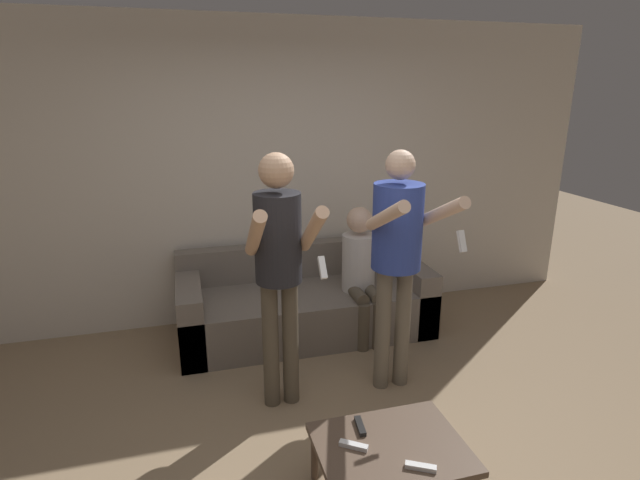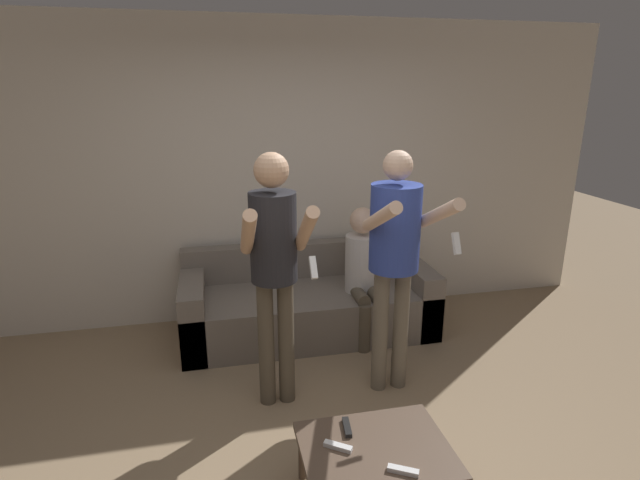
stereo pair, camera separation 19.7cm
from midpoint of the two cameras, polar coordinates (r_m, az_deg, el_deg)
ground_plane at (r=3.16m, az=2.41°, el=-25.03°), size 14.00×14.00×0.00m
wall_back at (r=4.59m, az=-4.47°, el=7.42°), size 6.40×0.06×2.70m
couch at (r=4.50m, az=-0.15°, el=-7.32°), size 2.18×0.89×0.73m
person_standing_left at (r=3.20m, az=-3.51°, el=-1.83°), size 0.42×0.63×1.74m
person_standing_right at (r=3.41m, az=10.23°, el=-0.63°), size 0.46×0.71×1.73m
person_seated at (r=4.29m, az=6.33°, el=-3.32°), size 0.29×0.52×1.15m
coffee_table at (r=2.81m, az=8.57°, el=-23.07°), size 0.76×0.59×0.35m
remote_near at (r=2.67m, az=11.78°, el=-24.43°), size 0.15×0.10×0.02m
remote_mid at (r=2.76m, az=4.28°, el=-22.50°), size 0.14×0.12×0.02m
remote_far at (r=2.88m, az=5.19°, el=-20.56°), size 0.05×0.15×0.02m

